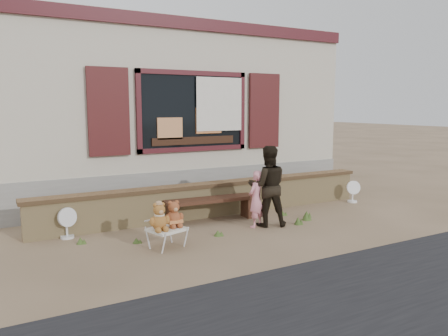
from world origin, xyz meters
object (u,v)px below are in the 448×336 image
folding_chair (167,230)px  child (256,199)px  teddy_bear_right (174,213)px  teddy_bear_left (159,216)px  adult (268,186)px  bench (211,204)px

folding_chair → child: size_ratio=0.60×
teddy_bear_right → teddy_bear_left: bearing=180.0°
folding_chair → teddy_bear_right: 0.28m
folding_chair → adult: (2.07, 0.31, 0.45)m
teddy_bear_right → child: bearing=-7.4°
teddy_bear_left → teddy_bear_right: size_ratio=1.03×
adult → bench: bearing=-21.4°
teddy_bear_right → child: child is taller
bench → teddy_bear_right: (-1.16, -1.03, 0.19)m
teddy_bear_left → adult: size_ratio=0.30×
bench → adult: size_ratio=1.22×
teddy_bear_right → child: (1.70, 0.29, -0.01)m
bench → teddy_bear_left: size_ratio=4.12×
folding_chair → child: (1.84, 0.33, 0.23)m
teddy_bear_left → child: child is taller
folding_chair → adult: adult is taller
bench → folding_chair: bearing=-137.0°
bench → child: 0.93m
child → teddy_bear_right: bearing=-16.6°
teddy_bear_right → adult: adult is taller
teddy_bear_right → adult: size_ratio=0.29×
teddy_bear_right → folding_chair: bearing=-180.0°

